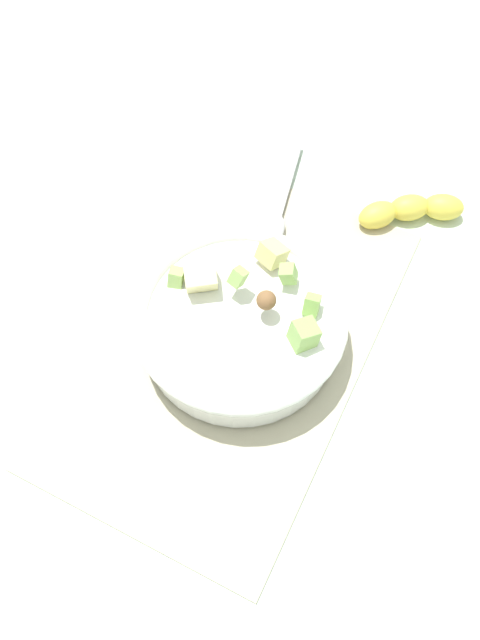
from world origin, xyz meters
The scene contains 5 objects.
ground_plane centered at (0.00, 0.00, 0.00)m, with size 2.40×2.40×0.00m, color silver.
placemat centered at (0.00, 0.00, 0.00)m, with size 0.51×0.31×0.01m, color #BCB299.
salad_bowl centered at (-0.01, 0.01, 0.04)m, with size 0.25×0.25×0.10m.
serving_spoon centered at (-0.21, -0.04, 0.01)m, with size 0.19×0.07×0.01m.
banana_whole centered at (-0.28, 0.13, 0.02)m, with size 0.11×0.14×0.04m.
Camera 1 is at (0.34, 0.18, 0.72)m, focal length 37.17 mm.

